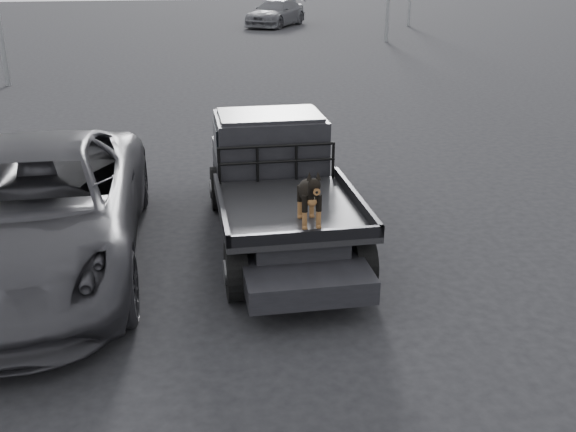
{
  "coord_description": "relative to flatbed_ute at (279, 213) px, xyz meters",
  "views": [
    {
      "loc": [
        -0.8,
        -7.3,
        4.15
      ],
      "look_at": [
        0.36,
        -0.48,
        1.32
      ],
      "focal_mm": 40.0,
      "sensor_mm": 36.0,
      "label": 1
    }
  ],
  "objects": [
    {
      "name": "distant_car_b",
      "position": [
        4.83,
        31.9,
        0.33
      ],
      "size": [
        4.82,
        5.78,
        1.58
      ],
      "primitive_type": "imported",
      "rotation": [
        0.0,
        0.0,
        -0.57
      ],
      "color": "#4F5055",
      "rests_on": "ground"
    },
    {
      "name": "dog",
      "position": [
        0.15,
        -1.53,
        0.83
      ],
      "size": [
        0.32,
        0.6,
        0.74
      ],
      "primitive_type": null,
      "color": "black",
      "rests_on": "flatbed_ute"
    },
    {
      "name": "ute_cab",
      "position": [
        0.0,
        0.95,
        0.9
      ],
      "size": [
        1.72,
        1.3,
        0.88
      ],
      "primitive_type": null,
      "color": "black",
      "rests_on": "flatbed_ute"
    },
    {
      "name": "flatbed_ute",
      "position": [
        0.0,
        0.0,
        0.0
      ],
      "size": [
        2.0,
        5.4,
        0.92
      ],
      "primitive_type": null,
      "color": "black",
      "rests_on": "ground"
    },
    {
      "name": "headache_rack",
      "position": [
        0.0,
        0.2,
        0.74
      ],
      "size": [
        1.8,
        0.08,
        0.55
      ],
      "primitive_type": null,
      "color": "black",
      "rests_on": "flatbed_ute"
    },
    {
      "name": "parked_suv",
      "position": [
        -3.49,
        -0.34,
        0.41
      ],
      "size": [
        2.89,
        6.24,
        1.73
      ],
      "primitive_type": "imported",
      "rotation": [
        0.0,
        0.0,
        0.0
      ],
      "color": "#2D2C31",
      "rests_on": "ground"
    },
    {
      "name": "ground",
      "position": [
        -0.6,
        -1.74,
        -0.46
      ],
      "size": [
        120.0,
        120.0,
        0.0
      ],
      "primitive_type": "plane",
      "color": "black",
      "rests_on": "ground"
    }
  ]
}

